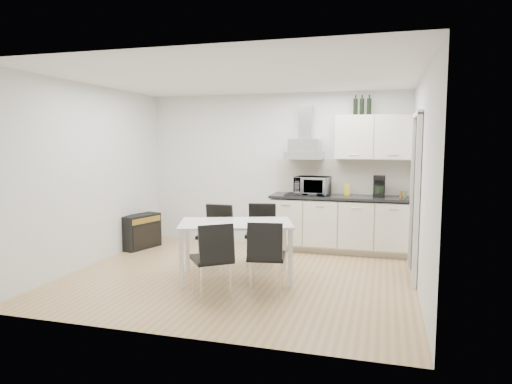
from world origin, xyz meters
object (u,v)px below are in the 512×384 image
Objects in this scene: guitar_amp at (141,231)px; floor_speaker at (261,237)px; chair_near_right at (266,257)px; dining_table at (236,228)px; chair_far_left at (215,237)px; kitchenette at (343,201)px; chair_near_left at (212,260)px; chair_far_right at (261,235)px.

floor_speaker is (1.87, 0.85, -0.16)m from guitar_amp.
chair_near_right is at bearing -15.19° from guitar_amp.
dining_table reaches higher than guitar_amp.
dining_table is at bearing 136.97° from chair_far_left.
kitchenette is 2.47m from chair_near_right.
kitchenette is 3.41× the size of guitar_amp.
chair_near_left is (-0.05, -0.74, -0.23)m from dining_table.
floor_speaker is (-0.35, 1.31, -0.31)m from chair_far_right.
dining_table is 1.84× the size of chair_near_right.
floor_speaker is at bearing 77.86° from dining_table.
dining_table is at bearing 70.80° from chair_far_right.
chair_near_left is (-1.24, -2.63, -0.39)m from kitchenette.
chair_near_right is at bearing -77.17° from floor_speaker.
chair_near_right is (0.52, -0.46, -0.23)m from dining_table.
guitar_amp reaches higher than floor_speaker.
chair_far_right is 3.36× the size of floor_speaker.
guitar_amp is at bearing 138.89° from chair_near_right.
chair_far_right is at bearing -153.79° from chair_far_left.
chair_far_left is at bearing 72.16° from chair_near_left.
chair_far_left is 1.27m from chair_near_left.
dining_table is 0.79m from chair_far_right.
kitchenette is 2.23m from chair_far_left.
chair_near_right is (0.57, 0.29, 0.00)m from chair_near_left.
chair_near_right is at bearing -10.74° from chair_near_left.
chair_far_right is 1.39m from floor_speaker.
chair_near_left is 0.64m from chair_near_right.
chair_far_right is 1.00× the size of chair_near_right.
chair_near_right reaches higher than floor_speaker.
dining_table is 0.70m from chair_far_left.
chair_near_right is 2.64m from floor_speaker.
chair_near_left is at bearing -115.21° from kitchenette.
chair_far_right reaches higher than floor_speaker.
kitchenette reaches higher than floor_speaker.
guitar_amp is at bearing -159.24° from floor_speaker.
chair_far_right is 2.27m from guitar_amp.
chair_far_right is 1.00× the size of chair_near_left.
chair_far_right is at bearing 99.47° from chair_near_right.
guitar_amp is (-3.28, -0.68, -0.54)m from kitchenette.
guitar_amp is at bearing 131.74° from dining_table.
chair_near_left reaches higher than floor_speaker.
floor_speaker is (0.25, 1.59, -0.31)m from chair_far_left.
chair_near_right is 1.19× the size of guitar_amp.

